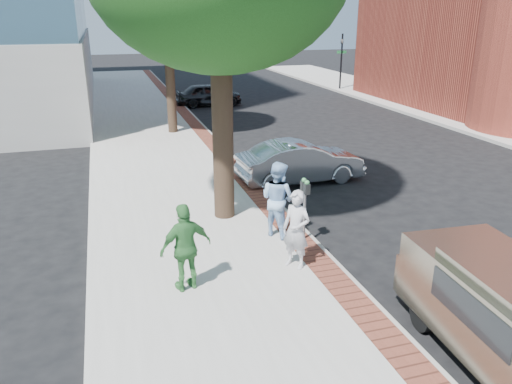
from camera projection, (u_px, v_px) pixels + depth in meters
name	position (u px, v px, depth m)	size (l,w,h in m)	color
ground	(269.00, 248.00, 11.50)	(120.00, 120.00, 0.00)	black
sidewalk	(162.00, 159.00, 18.25)	(5.00, 60.00, 0.15)	#9E9991
brick_strip	(220.00, 152.00, 18.83)	(0.60, 60.00, 0.01)	brown
curb	(229.00, 153.00, 18.96)	(0.10, 60.00, 0.15)	gray
signal_near	(171.00, 62.00, 30.77)	(0.70, 0.15, 3.80)	black
signal_far	(341.00, 57.00, 33.97)	(0.70, 0.15, 3.80)	black
tree_far	(166.00, 8.00, 20.36)	(4.80, 4.80, 7.14)	black
parking_meter	(305.00, 197.00, 11.26)	(0.12, 0.32, 1.47)	gray
person_gray	(296.00, 230.00, 10.11)	(0.60, 0.40, 1.65)	#B6B5BB
person_officer	(278.00, 199.00, 11.57)	(0.87, 0.68, 1.79)	#9AC4EF
person_green	(186.00, 247.00, 9.26)	(1.01, 0.42, 1.72)	#387C3B
sedan_silver	(301.00, 162.00, 15.80)	(1.40, 4.02, 1.32)	silver
bg_car	(209.00, 95.00, 28.90)	(1.53, 3.80, 1.29)	black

